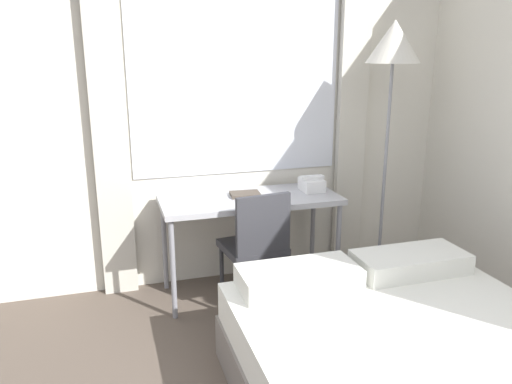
{
  "coord_description": "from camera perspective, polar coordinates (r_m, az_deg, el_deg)",
  "views": [
    {
      "loc": [
        -0.68,
        -1.02,
        1.74
      ],
      "look_at": [
        0.21,
        1.89,
        0.89
      ],
      "focal_mm": 35.0,
      "sensor_mm": 36.0,
      "label": 1
    }
  ],
  "objects": [
    {
      "name": "standing_lamp",
      "position": [
        3.76,
        15.4,
        14.79
      ],
      "size": [
        0.39,
        0.39,
        1.96
      ],
      "color": "#4C4C51",
      "rests_on": "ground_plane"
    },
    {
      "name": "telephone",
      "position": [
        3.76,
        6.38,
        0.91
      ],
      "size": [
        0.18,
        0.19,
        0.11
      ],
      "color": "white",
      "rests_on": "desk"
    },
    {
      "name": "desk_chair",
      "position": [
        3.43,
        0.03,
        -5.76
      ],
      "size": [
        0.45,
        0.45,
        0.86
      ],
      "rotation": [
        0.0,
        0.0,
        0.12
      ],
      "color": "#333338",
      "rests_on": "ground_plane"
    },
    {
      "name": "wall_back_with_window",
      "position": [
        3.74,
        -5.91,
        9.64
      ],
      "size": [
        4.94,
        0.13,
        2.7
      ],
      "color": "silver",
      "rests_on": "ground_plane"
    },
    {
      "name": "desk",
      "position": [
        3.6,
        -0.7,
        -1.52
      ],
      "size": [
        1.28,
        0.55,
        0.74
      ],
      "color": "#B2B2B7",
      "rests_on": "ground_plane"
    },
    {
      "name": "book",
      "position": [
        3.61,
        -1.25,
        -0.24
      ],
      "size": [
        0.22,
        0.17,
        0.02
      ],
      "rotation": [
        0.0,
        0.0,
        -0.09
      ],
      "color": "#4C4238",
      "rests_on": "desk"
    }
  ]
}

